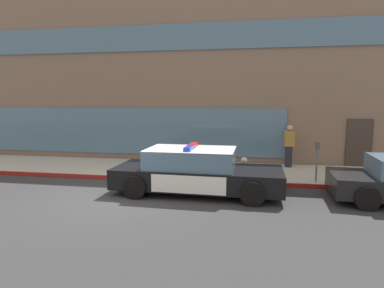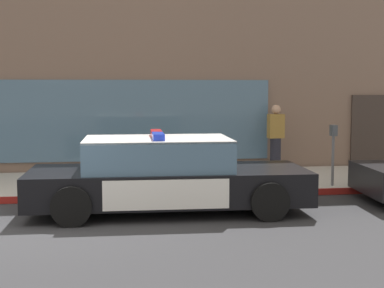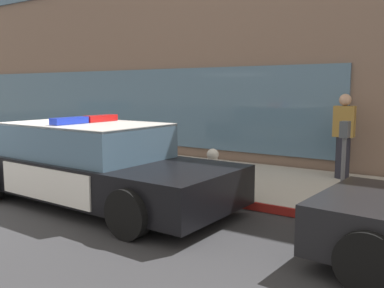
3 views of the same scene
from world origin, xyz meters
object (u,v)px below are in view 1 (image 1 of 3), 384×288
(fire_hydrant, at_px, (244,168))
(parking_meter, at_px, (317,154))
(pedestrian_on_sidewalk, at_px, (289,146))
(police_cruiser, at_px, (196,171))

(fire_hydrant, height_order, parking_meter, parking_meter)
(fire_hydrant, distance_m, pedestrian_on_sidewalk, 2.85)
(fire_hydrant, bearing_deg, pedestrian_on_sidewalk, 51.13)
(parking_meter, bearing_deg, pedestrian_on_sidewalk, 104.22)
(pedestrian_on_sidewalk, bearing_deg, fire_hydrant, 138.01)
(police_cruiser, relative_size, parking_meter, 3.84)
(fire_hydrant, bearing_deg, parking_meter, -4.39)
(police_cruiser, distance_m, fire_hydrant, 2.15)
(police_cruiser, height_order, fire_hydrant, police_cruiser)
(police_cruiser, xyz_separation_m, pedestrian_on_sidewalk, (3.22, 3.76, 0.33))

